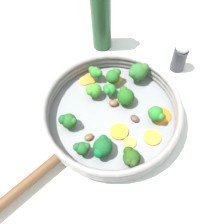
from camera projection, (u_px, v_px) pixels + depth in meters
name	position (u px, v px, depth m)	size (l,w,h in m)	color
ground_plane	(112.00, 119.00, 0.67)	(4.00, 4.00, 0.00)	silver
skillet	(112.00, 117.00, 0.67)	(0.33, 0.33, 0.02)	gray
skillet_rim_wall	(112.00, 110.00, 0.64)	(0.34, 0.34, 0.04)	gray
skillet_handle	(23.00, 186.00, 0.55)	(0.02, 0.02, 0.20)	brown
skillet_rivet_left	(53.00, 140.00, 0.62)	(0.01, 0.01, 0.01)	gray
skillet_rivet_right	(78.00, 167.00, 0.58)	(0.01, 0.01, 0.01)	gray
carrot_slice_0	(130.00, 142.00, 0.62)	(0.03, 0.03, 0.00)	#ED943B
carrot_slice_1	(162.00, 116.00, 0.66)	(0.05, 0.05, 0.00)	orange
carrot_slice_2	(90.00, 79.00, 0.72)	(0.04, 0.04, 0.00)	orange
carrot_slice_3	(85.00, 81.00, 0.71)	(0.03, 0.03, 0.00)	orange
carrot_slice_4	(152.00, 137.00, 0.62)	(0.04, 0.04, 0.00)	orange
carrot_slice_5	(115.00, 80.00, 0.71)	(0.04, 0.04, 0.01)	orange
carrot_slice_6	(119.00, 132.00, 0.63)	(0.04, 0.04, 0.01)	orange
carrot_slice_7	(160.00, 120.00, 0.65)	(0.03, 0.03, 0.01)	orange
broccoli_floret_0	(103.00, 147.00, 0.59)	(0.04, 0.05, 0.05)	#8CAD69
broccoli_floret_1	(68.00, 121.00, 0.62)	(0.05, 0.04, 0.04)	#76A156
broccoli_floret_2	(82.00, 148.00, 0.58)	(0.04, 0.03, 0.04)	#79A652
broccoli_floret_3	(125.00, 95.00, 0.66)	(0.04, 0.05, 0.05)	#80B067
broccoli_floret_4	(131.00, 158.00, 0.57)	(0.04, 0.05, 0.04)	#648E50
broccoli_floret_5	(114.00, 76.00, 0.69)	(0.04, 0.04, 0.05)	#81B45C
broccoli_floret_6	(139.00, 71.00, 0.69)	(0.05, 0.05, 0.06)	#69944F
broccoli_floret_7	(156.00, 115.00, 0.63)	(0.04, 0.04, 0.05)	#5D8754
broccoli_floret_8	(93.00, 91.00, 0.67)	(0.04, 0.04, 0.04)	#83AF6B
broccoli_floret_9	(109.00, 90.00, 0.67)	(0.04, 0.03, 0.04)	#6FA75C
broccoli_floret_10	(95.00, 73.00, 0.70)	(0.04, 0.03, 0.04)	#86AE62
mushroom_piece_0	(114.00, 103.00, 0.67)	(0.02, 0.02, 0.01)	brown
mushroom_piece_1	(135.00, 118.00, 0.65)	(0.02, 0.02, 0.01)	brown
mushroom_piece_2	(89.00, 137.00, 0.62)	(0.02, 0.02, 0.01)	brown
salt_shaker	(180.00, 56.00, 0.72)	(0.04, 0.04, 0.10)	#333338
oil_bottle	(101.00, 17.00, 0.72)	(0.06, 0.06, 0.25)	#193D1E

